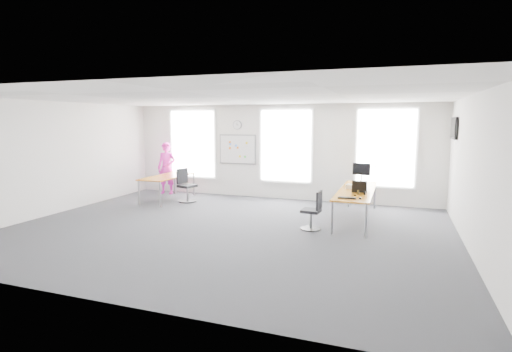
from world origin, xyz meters
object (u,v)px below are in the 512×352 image
at_px(desk_left, 168,178).
at_px(person, 167,168).
at_px(chair_left, 186,187).
at_px(monitor, 361,171).
at_px(headphones, 361,192).
at_px(desk_right, 357,192).
at_px(keyboard, 347,198).
at_px(chair_right, 313,213).

bearing_deg(desk_left, person, 123.84).
bearing_deg(chair_left, monitor, -67.19).
xyz_separation_m(chair_left, person, (-1.29, 0.97, 0.43)).
xyz_separation_m(desk_left, person, (-0.65, 0.96, 0.17)).
relative_size(person, headphones, 9.25).
bearing_deg(monitor, desk_right, -76.83).
height_order(chair_left, keyboard, chair_left).
bearing_deg(chair_left, keyboard, -93.43).
xyz_separation_m(desk_right, monitor, (-0.00, 1.20, 0.38)).
bearing_deg(desk_right, chair_right, -123.28).
bearing_deg(desk_right, headphones, -75.55).
bearing_deg(desk_left, keyboard, -17.72).
xyz_separation_m(headphones, monitor, (-0.16, 1.83, 0.28)).
relative_size(desk_left, keyboard, 5.31).
relative_size(chair_left, keyboard, 2.55).
bearing_deg(desk_right, person, 166.33).
distance_m(desk_right, chair_right, 1.55).
distance_m(keyboard, headphones, 0.65).
bearing_deg(headphones, desk_right, 100.03).
height_order(chair_left, headphones, chair_left).
relative_size(chair_right, keyboard, 2.26).
bearing_deg(chair_right, chair_left, -109.10).
bearing_deg(headphones, monitor, 90.68).
xyz_separation_m(person, monitor, (6.49, -0.38, 0.22)).
distance_m(desk_right, headphones, 0.65).
relative_size(chair_right, monitor, 1.64).
height_order(chair_right, monitor, monitor).
bearing_deg(keyboard, chair_left, 154.36).
bearing_deg(monitor, headphones, -71.84).
height_order(headphones, monitor, monitor).
distance_m(desk_left, headphones, 6.13).
bearing_deg(headphones, keyboard, -117.20).
bearing_deg(person, desk_right, -21.23).
height_order(desk_left, person, person).
height_order(desk_right, monitor, monitor).
relative_size(desk_left, chair_left, 2.08).
xyz_separation_m(desk_right, person, (-6.49, 1.58, 0.16)).
distance_m(chair_right, chair_left, 4.75).
xyz_separation_m(desk_left, headphones, (6.00, -1.24, 0.11)).
relative_size(desk_right, keyboard, 7.88).
height_order(chair_right, chair_left, chair_left).
height_order(person, headphones, person).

